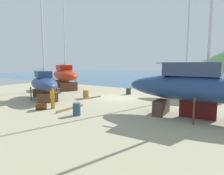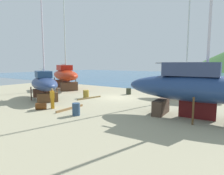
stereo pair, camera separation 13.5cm
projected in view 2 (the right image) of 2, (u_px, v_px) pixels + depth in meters
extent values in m
plane|color=tan|center=(95.00, 103.00, 18.76)|extent=(46.33, 46.33, 0.00)
cube|color=#336189|center=(196.00, 77.00, 55.01)|extent=(141.51, 66.18, 0.01)
cube|color=brown|center=(48.00, 98.00, 19.12)|extent=(1.51, 2.04, 0.92)
cube|color=brown|center=(42.00, 93.00, 22.36)|extent=(1.51, 2.04, 0.92)
cylinder|color=brown|center=(57.00, 92.00, 21.33)|extent=(0.12, 0.12, 1.41)
cylinder|color=brown|center=(31.00, 94.00, 20.10)|extent=(0.12, 0.12, 1.41)
ellipsoid|color=navy|center=(44.00, 84.00, 20.59)|extent=(7.65, 5.53, 1.40)
cube|color=#481F16|center=(45.00, 95.00, 20.74)|extent=(1.61, 0.88, 0.98)
cube|color=navy|center=(43.00, 74.00, 20.80)|extent=(3.02, 2.51, 0.70)
cylinder|color=silver|center=(42.00, 25.00, 19.53)|extent=(0.16, 0.16, 10.74)
cylinder|color=silver|center=(42.00, 69.00, 21.21)|extent=(2.34, 1.28, 0.11)
cube|color=#453429|center=(161.00, 107.00, 14.65)|extent=(0.83, 2.24, 1.11)
cylinder|color=#483121|center=(200.00, 103.00, 14.57)|extent=(0.12, 0.12, 1.75)
cylinder|color=brown|center=(193.00, 111.00, 12.02)|extent=(0.12, 0.12, 1.75)
ellipsoid|color=navy|center=(198.00, 88.00, 13.14)|extent=(10.20, 3.34, 1.86)
cube|color=#521112|center=(197.00, 111.00, 13.33)|extent=(2.41, 0.22, 1.30)
cube|color=navy|center=(191.00, 69.00, 13.24)|extent=(3.71, 1.86, 0.93)
cylinder|color=silver|center=(180.00, 63.00, 13.58)|extent=(3.52, 0.33, 0.13)
cube|color=brown|center=(69.00, 87.00, 27.13)|extent=(1.73, 2.38, 1.22)
cube|color=brown|center=(62.00, 83.00, 31.29)|extent=(1.73, 2.38, 1.22)
cylinder|color=brown|center=(76.00, 83.00, 29.88)|extent=(0.12, 0.12, 1.78)
cylinder|color=brown|center=(55.00, 84.00, 28.47)|extent=(0.12, 0.12, 1.78)
ellipsoid|color=#B0280F|center=(65.00, 75.00, 29.03)|extent=(9.58, 7.03, 1.58)
cube|color=#4C1D18|center=(65.00, 84.00, 29.19)|extent=(2.00, 1.14, 1.11)
cube|color=#AC1C0F|center=(64.00, 68.00, 29.31)|extent=(3.78, 3.14, 0.79)
cylinder|color=silver|center=(65.00, 30.00, 27.81)|extent=(0.17, 0.17, 11.67)
cylinder|color=silver|center=(63.00, 64.00, 29.87)|extent=(2.92, 1.67, 0.12)
cube|color=#503123|center=(170.00, 93.00, 21.95)|extent=(0.96, 1.85, 0.98)
cube|color=#444025|center=(210.00, 96.00, 20.16)|extent=(0.96, 1.85, 0.98)
cylinder|color=#4C3327|center=(188.00, 93.00, 19.94)|extent=(0.12, 0.12, 1.54)
cylinder|color=#542E24|center=(190.00, 90.00, 22.10)|extent=(0.12, 0.12, 1.54)
ellipsoid|color=white|center=(190.00, 82.00, 20.88)|extent=(8.39, 3.43, 1.59)
cube|color=#521D0E|center=(189.00, 94.00, 21.05)|extent=(1.95, 0.38, 1.12)
cube|color=white|center=(195.00, 71.00, 20.57)|extent=(3.10, 1.76, 0.80)
cylinder|color=#B6C1C2|center=(189.00, 20.00, 20.27)|extent=(0.17, 0.17, 11.53)
cylinder|color=#B6C6BE|center=(201.00, 67.00, 20.24)|extent=(2.84, 0.55, 0.12)
cube|color=orange|center=(53.00, 103.00, 16.45)|extent=(0.38, 0.29, 0.89)
cube|color=orange|center=(52.00, 95.00, 16.36)|extent=(0.49, 0.36, 0.62)
sphere|color=olive|center=(52.00, 90.00, 16.31)|extent=(0.22, 0.22, 0.22)
cylinder|color=#2D3224|center=(129.00, 91.00, 24.08)|extent=(0.86, 0.86, 0.77)
cylinder|color=#613211|center=(41.00, 106.00, 16.10)|extent=(0.97, 0.98, 0.55)
cylinder|color=navy|center=(76.00, 109.00, 14.26)|extent=(0.76, 0.76, 0.92)
cylinder|color=olive|center=(86.00, 94.00, 21.52)|extent=(0.90, 0.90, 0.88)
cube|color=olive|center=(90.00, 98.00, 21.18)|extent=(0.73, 3.09, 0.14)
cube|color=olive|center=(70.00, 108.00, 16.15)|extent=(0.27, 3.04, 0.18)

